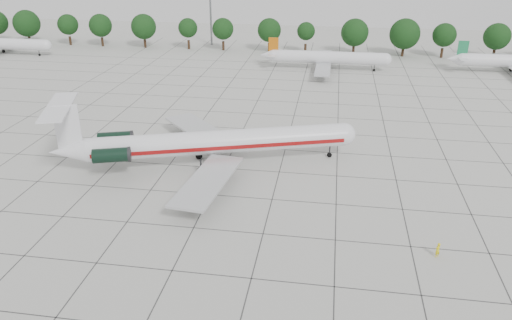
{
  "coord_description": "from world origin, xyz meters",
  "views": [
    {
      "loc": [
        6.56,
        -54.76,
        30.63
      ],
      "look_at": [
        -2.68,
        3.95,
        3.5
      ],
      "focal_mm": 35.0,
      "sensor_mm": 36.0,
      "label": 1
    }
  ],
  "objects": [
    {
      "name": "ground",
      "position": [
        0.0,
        0.0,
        0.0
      ],
      "size": [
        260.0,
        260.0,
        0.0
      ],
      "primitive_type": "plane",
      "color": "beige",
      "rests_on": "ground"
    },
    {
      "name": "apron_joints",
      "position": [
        0.0,
        15.0,
        0.01
      ],
      "size": [
        170.0,
        170.0,
        0.02
      ],
      "primitive_type": "cube",
      "color": "#383838",
      "rests_on": "ground"
    },
    {
      "name": "main_airliner",
      "position": [
        -10.9,
        8.4,
        3.59
      ],
      "size": [
        42.36,
        32.35,
        10.16
      ],
      "rotation": [
        0.0,
        0.0,
        0.32
      ],
      "color": "silver",
      "rests_on": "ground"
    },
    {
      "name": "ground_crew",
      "position": [
        18.42,
        -9.47,
        0.84
      ],
      "size": [
        0.72,
        0.7,
        1.67
      ],
      "primitive_type": "imported",
      "rotation": [
        0.0,
        0.0,
        3.85
      ],
      "color": "yellow",
      "rests_on": "ground"
    },
    {
      "name": "bg_airliner_c",
      "position": [
        4.98,
        67.18,
        2.91
      ],
      "size": [
        28.24,
        27.2,
        7.4
      ],
      "color": "silver",
      "rests_on": "ground"
    },
    {
      "name": "tree_line",
      "position": [
        -11.68,
        85.0,
        5.98
      ],
      "size": [
        249.86,
        8.44,
        10.22
      ],
      "color": "#332114",
      "rests_on": "ground"
    }
  ]
}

